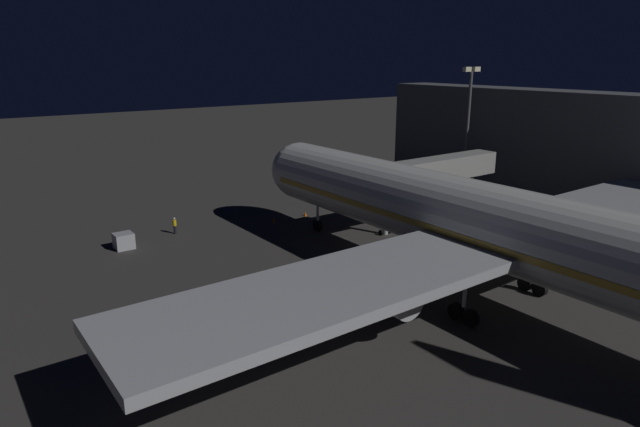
% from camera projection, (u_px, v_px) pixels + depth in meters
% --- Properties ---
extents(ground_plane, '(320.00, 320.00, 0.00)m').
position_uv_depth(ground_plane, '(393.00, 262.00, 49.92)').
color(ground_plane, '#383533').
extents(airliner_at_gate, '(56.84, 62.28, 19.40)m').
position_uv_depth(airliner_at_gate, '(515.00, 234.00, 38.84)').
color(airliner_at_gate, silver).
rests_on(airliner_at_gate, ground_plane).
extents(jet_bridge, '(18.96, 3.40, 7.62)m').
position_uv_depth(jet_bridge, '(423.00, 172.00, 59.23)').
color(jet_bridge, '#9E9E99').
rests_on(jet_bridge, ground_plane).
extents(apron_floodlight_mast, '(2.90, 0.50, 16.92)m').
position_uv_depth(apron_floodlight_mast, '(468.00, 122.00, 71.84)').
color(apron_floodlight_mast, '#59595E').
rests_on(apron_floodlight_mast, ground_plane).
extents(baggage_container_near_belt, '(1.78, 1.62, 1.56)m').
position_uv_depth(baggage_container_near_belt, '(124.00, 241.00, 53.35)').
color(baggage_container_near_belt, '#B7BABF').
rests_on(baggage_container_near_belt, ground_plane).
extents(ground_crew_near_nose_gear, '(0.40, 0.40, 1.80)m').
position_uv_depth(ground_crew_near_nose_gear, '(175.00, 225.00, 57.79)').
color(ground_crew_near_nose_gear, black).
rests_on(ground_crew_near_nose_gear, ground_plane).
extents(traffic_cone_nose_port, '(0.36, 0.36, 0.55)m').
position_uv_depth(traffic_cone_nose_port, '(305.00, 214.00, 64.46)').
color(traffic_cone_nose_port, orange).
rests_on(traffic_cone_nose_port, ground_plane).
extents(traffic_cone_nose_starboard, '(0.36, 0.36, 0.55)m').
position_uv_depth(traffic_cone_nose_starboard, '(274.00, 220.00, 61.95)').
color(traffic_cone_nose_starboard, orange).
rests_on(traffic_cone_nose_starboard, ground_plane).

